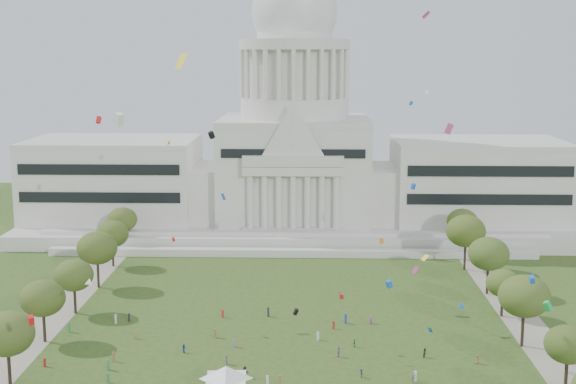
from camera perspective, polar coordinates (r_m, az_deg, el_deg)
The scene contains 27 objects.
ground at distance 136.25m, azimuth -0.55°, elevation -13.35°, with size 400.00×400.00×0.00m, color #314B1A.
capitol at distance 240.73m, azimuth 0.46°, elevation 2.44°, with size 160.00×64.50×91.30m.
path_left at distance 172.41m, azimuth -16.50°, elevation -8.67°, with size 8.00×160.00×0.04m, color gray.
path_right at distance 169.73m, azimuth 16.48°, elevation -8.97°, with size 8.00×160.00×0.04m, color gray.
row_tree_l_1 at distance 138.96m, azimuth -19.35°, elevation -9.50°, with size 8.86×8.86×12.59m.
row_tree_r_1 at distance 138.04m, azimuth 19.29°, elevation -10.20°, with size 7.58×7.58×10.78m.
row_tree_l_2 at distance 157.49m, azimuth -17.05°, elevation -7.24°, with size 8.42×8.42×11.97m.
row_tree_r_2 at distance 154.29m, azimuth 16.46°, elevation -7.12°, with size 9.55×9.55×13.58m.
row_tree_l_3 at distance 172.45m, azimuth -14.99°, elevation -5.74°, with size 8.12×8.12×11.55m.
row_tree_r_3 at distance 170.90m, azimuth 15.04°, elevation -6.28°, with size 7.01×7.01×9.98m.
row_tree_l_4 at distance 189.36m, azimuth -13.42°, elevation -3.90°, with size 9.29×9.29×13.21m.
row_tree_r_4 at distance 185.03m, azimuth 14.08°, elevation -4.29°, with size 9.19×9.19×13.06m.
row_tree_l_5 at distance 207.36m, azimuth -12.40°, elevation -2.93°, with size 8.33×8.33×11.85m.
row_tree_r_5 at distance 203.81m, azimuth 12.53°, elevation -2.73°, with size 9.82×9.82×13.96m.
row_tree_l_6 at distance 224.97m, azimuth -11.70°, elevation -1.93°, with size 8.19×8.19×11.64m.
row_tree_r_6 at distance 221.78m, azimuth 12.28°, elevation -2.06°, with size 8.42×8.42×11.97m.
event_tent at distance 130.59m, azimuth -4.43°, elevation -12.65°, with size 9.30×9.30×4.88m.
person_0 at distance 146.93m, azimuth 13.30°, elevation -11.50°, with size 0.79×0.51×1.62m, color olive.
person_2 at distance 147.87m, azimuth 9.72°, elevation -11.21°, with size 0.85×0.52×1.74m, color #26262B.
person_3 at distance 138.09m, azimuth 5.23°, elevation -12.72°, with size 0.97×0.50×1.50m, color #26262B.
person_4 at distance 146.28m, azimuth 3.62°, elevation -11.29°, with size 1.09×0.59×1.86m, color #994C8C.
person_5 at distance 137.82m, azimuth -3.08°, elevation -12.65°, with size 1.77×0.70×1.91m, color #26262B.
person_8 at distance 149.17m, azimuth -7.42°, elevation -10.97°, with size 0.79×0.49×1.63m, color navy.
person_9 at distance 137.21m, azimuth 8.90°, elevation -12.97°, with size 0.95×0.49×1.47m, color #4C4C51.
person_10 at distance 151.13m, azimuth 4.75°, elevation -10.66°, with size 0.88×0.48×1.50m, color #33723F.
distant_crowd at distance 150.78m, azimuth -5.44°, elevation -10.68°, with size 64.91×40.02×1.94m.
kite_swarm at distance 132.90m, azimuth -0.94°, elevation -0.28°, with size 83.54×106.81×64.51m.
Camera 1 is at (4.79, -124.99, 54.02)m, focal length 50.00 mm.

